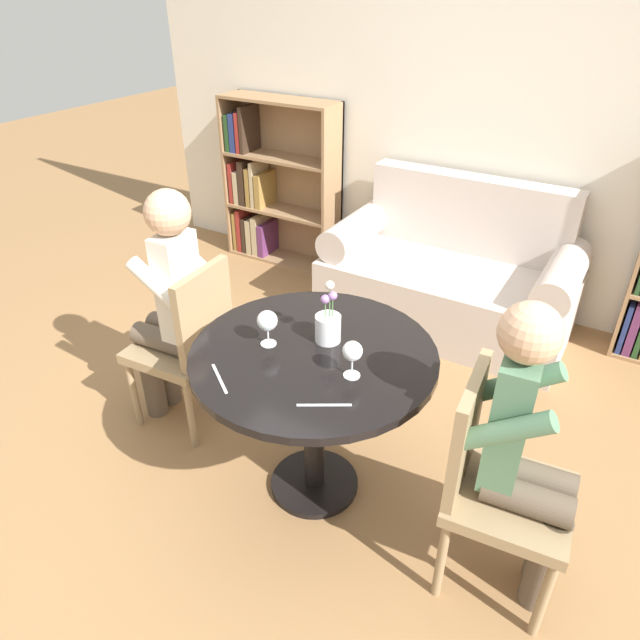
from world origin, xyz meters
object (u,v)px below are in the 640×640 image
at_px(bookshelf_left, 271,187).
at_px(person_left, 169,306).
at_px(couch, 449,279).
at_px(person_right, 528,455).
at_px(chair_right, 493,478).
at_px(flower_vase, 328,325).
at_px(wine_glass_left, 267,322).
at_px(wine_glass_right, 352,352).
at_px(chair_left, 189,340).

relative_size(bookshelf_left, person_left, 1.00).
xyz_separation_m(couch, person_right, (0.86, -1.72, 0.33)).
xyz_separation_m(bookshelf_left, person_right, (2.45, -1.99, 0.06)).
xyz_separation_m(couch, chair_right, (0.76, -1.74, 0.18)).
xyz_separation_m(person_left, person_right, (1.71, -0.09, -0.03)).
bearing_deg(person_left, flower_vase, 87.82).
distance_m(person_left, wine_glass_left, 0.71).
height_order(chair_right, wine_glass_right, same).
relative_size(bookshelf_left, chair_left, 1.40).
bearing_deg(flower_vase, chair_left, -178.86).
xyz_separation_m(person_left, flower_vase, (0.86, 0.03, 0.16)).
relative_size(person_right, wine_glass_left, 7.96).
bearing_deg(bookshelf_left, flower_vase, -49.41).
bearing_deg(chair_right, couch, 18.47).
distance_m(chair_right, wine_glass_right, 0.67).
relative_size(chair_right, wine_glass_left, 5.93).
xyz_separation_m(chair_right, person_right, (0.09, 0.01, 0.15)).
bearing_deg(couch, wine_glass_right, -83.44).
xyz_separation_m(bookshelf_left, chair_right, (2.36, -2.01, -0.09)).
height_order(chair_right, person_left, person_left).
xyz_separation_m(person_right, flower_vase, (-0.85, 0.12, 0.18)).
relative_size(chair_right, flower_vase, 3.34).
bearing_deg(wine_glass_left, chair_left, 167.33).
height_order(chair_left, flower_vase, flower_vase).
bearing_deg(bookshelf_left, wine_glass_right, -48.49).
relative_size(couch, person_left, 1.25).
relative_size(couch, wine_glass_right, 10.52).
bearing_deg(person_right, couch, 21.11).
height_order(bookshelf_left, person_right, bookshelf_left).
xyz_separation_m(couch, wine_glass_right, (0.20, -1.77, 0.54)).
height_order(couch, chair_left, couch).
relative_size(bookshelf_left, wine_glass_right, 8.48).
height_order(couch, person_right, person_right).
distance_m(couch, bookshelf_left, 1.64).
height_order(bookshelf_left, person_left, bookshelf_left).
bearing_deg(bookshelf_left, couch, -9.54).
bearing_deg(chair_left, wine_glass_right, 77.61).
xyz_separation_m(couch, chair_left, (-0.76, -1.62, 0.18)).
relative_size(chair_right, person_right, 0.74).
bearing_deg(chair_right, person_left, 80.97).
xyz_separation_m(person_left, wine_glass_right, (1.06, -0.13, 0.19)).
bearing_deg(wine_glass_left, chair_right, 0.87).
xyz_separation_m(couch, flower_vase, (0.01, -1.61, 0.51)).
bearing_deg(bookshelf_left, person_right, -39.09).
distance_m(person_right, flower_vase, 0.87).
xyz_separation_m(chair_left, wine_glass_right, (0.97, -0.14, 0.36)).
bearing_deg(couch, chair_right, -66.25).
relative_size(person_left, person_right, 1.04).
bearing_deg(wine_glass_right, couch, 96.56).
height_order(couch, chair_right, couch).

